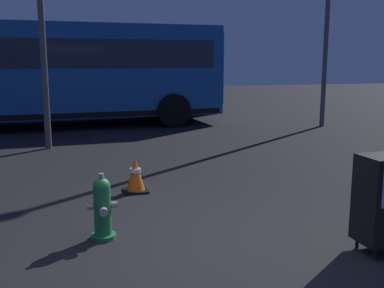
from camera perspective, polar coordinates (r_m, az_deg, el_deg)
name	(u,v)px	position (r m, az deg, el deg)	size (l,w,h in m)	color
ground_plane	(196,249)	(4.87, 0.46, -13.15)	(60.00, 60.00, 0.00)	black
fire_hydrant	(102,208)	(5.13, -11.22, -7.95)	(0.33, 0.31, 0.75)	#1E7238
newspaper_box_primary	(383,199)	(5.01, 22.97, -6.41)	(0.48, 0.42, 1.02)	black
traffic_cone	(135,175)	(6.88, -7.15, -3.89)	(0.36, 0.36, 0.53)	black
bus_near	(41,69)	(14.15, -18.48, 8.91)	(10.60, 3.15, 3.00)	#19519E
bus_far	(83,67)	(18.06, -13.59, 9.36)	(10.74, 3.86, 3.00)	#19519E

